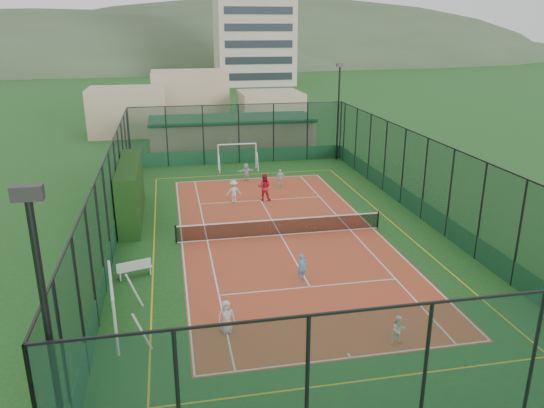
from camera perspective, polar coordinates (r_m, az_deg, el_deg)
The scene contains 21 objects.
ground at distance 29.89m, azimuth 0.92°, elevation -3.37°, with size 300.00×300.00×0.00m, color #1B4E1E.
court_slab at distance 29.89m, azimuth 0.92°, elevation -3.36°, with size 11.17×23.97×0.01m, color #A74225.
tennis_net at distance 29.70m, azimuth 0.93°, elevation -2.42°, with size 11.67×0.12×1.06m, color black, non-canonical shape.
perimeter_fence at distance 29.05m, azimuth 0.95°, elevation 1.21°, with size 18.12×34.12×5.00m, color black, non-canonical shape.
floodlight_sw at distance 12.94m, azimuth -22.40°, elevation -15.94°, with size 0.60×0.26×8.25m, color black, non-canonical shape.
floodlight_ne at distance 46.57m, azimuth 7.14°, elevation 9.73°, with size 0.60×0.26×8.25m, color black, non-canonical shape.
clubhouse at distance 50.38m, azimuth -4.34°, elevation 7.53°, with size 15.20×7.20×3.15m, color tan, non-canonical shape.
apartment_tower at distance 110.63m, azimuth -2.01°, elevation 20.53°, with size 15.00×12.00×30.00m, color beige.
distant_hills at distance 177.56m, azimuth -9.58°, elevation 14.70°, with size 200.00×60.00×24.00m, color #384C33, non-canonical shape.
hedge_left at distance 33.12m, azimuth -14.95°, elevation 1.36°, with size 1.18×7.89×3.45m, color black.
white_bench at distance 25.75m, azimuth -14.59°, elevation -6.66°, with size 1.60×0.44×0.90m, color white, non-canonical shape.
futsal_goal_near at distance 21.31m, azimuth -16.70°, elevation -10.43°, with size 1.00×3.44×2.22m, color white, non-canonical shape.
futsal_goal_far at distance 43.68m, azimuth -3.76°, elevation 5.11°, with size 3.22×0.93×2.08m, color white, non-canonical shape.
child_near_left at distance 20.67m, azimuth -4.94°, elevation -11.99°, with size 0.65×0.42×1.33m, color silver.
child_near_mid at distance 24.53m, azimuth 3.23°, elevation -6.82°, with size 0.47×0.31×1.29m, color #499ED0.
child_near_right at distance 20.54m, azimuth 13.47°, elevation -13.04°, with size 0.55×0.43×1.13m, color white.
child_far_left at distance 35.18m, azimuth -4.16°, elevation 1.35°, with size 1.00×0.57×1.54m, color silver.
child_far_right at distance 38.69m, azimuth 0.90°, elevation 2.82°, with size 0.77×0.32×1.32m, color silver.
child_far_back at distance 40.31m, azimuth -2.81°, elevation 3.47°, with size 1.25×0.40×1.35m, color silver.
coach at distance 35.55m, azimuth -0.85°, elevation 1.83°, with size 0.89×0.70×1.84m, color red.
tennis_balls at distance 31.18m, azimuth 1.42°, elevation -2.34°, with size 4.83×1.55×0.07m.
Camera 1 is at (-5.84, -27.11, 11.16)m, focal length 35.00 mm.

